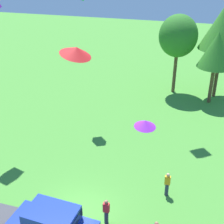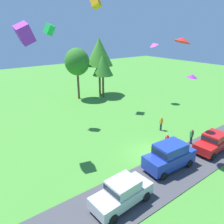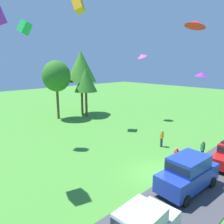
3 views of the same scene
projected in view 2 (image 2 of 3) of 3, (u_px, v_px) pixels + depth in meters
ground_plane at (151, 154)px, 20.85m from camera, size 120.00×120.00×0.00m
pavement_strip at (176, 168)px, 18.69m from camera, size 36.00×4.40×0.06m
car_sedan_by_flagpole at (122, 192)px, 14.54m from camera, size 4.49×2.15×1.84m
car_suv_far_end at (170, 155)px, 18.34m from camera, size 4.71×2.28×2.28m
car_sedan_near_entrance at (213, 142)px, 21.08m from camera, size 4.48×2.12×1.84m
person_beside_suv at (191, 136)px, 22.43m from camera, size 0.36×0.24×1.71m
person_watching_sky at (167, 142)px, 21.34m from camera, size 0.36×0.24×1.71m
person_on_lawn at (161, 123)px, 25.54m from camera, size 0.36×0.24×1.71m
tree_lone_near at (77, 62)px, 35.48m from camera, size 4.02×4.02×8.48m
tree_left_of_center at (103, 65)px, 36.65m from camera, size 3.47×3.47×7.32m
tree_right_of_center at (99, 52)px, 37.51m from camera, size 4.71×4.71×9.94m
kite_delta_high_left at (154, 44)px, 32.92m from camera, size 1.74×1.69×0.92m
kite_delta_low_drifter at (183, 40)px, 16.62m from camera, size 1.66×1.63×0.68m
kite_delta_trailing_tail at (192, 76)px, 19.84m from camera, size 1.40×1.40×0.39m
kite_box_high_right at (25, 34)px, 16.65m from camera, size 1.52×1.45×1.92m
kite_box_near_flag at (96, 1)px, 28.01m from camera, size 1.46×1.87×1.89m
kite_box_over_trees at (49, 29)px, 23.65m from camera, size 1.28×1.22×1.45m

